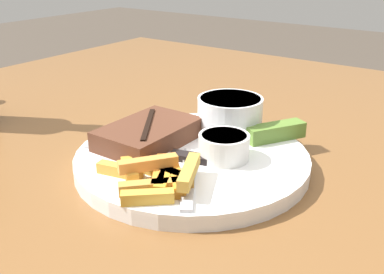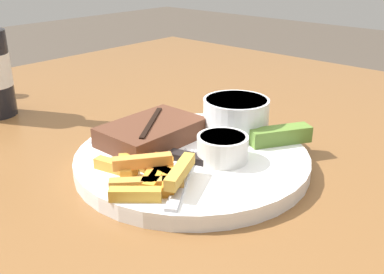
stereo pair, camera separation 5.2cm
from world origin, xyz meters
TOP-DOWN VIEW (x-y plane):
  - dining_table at (0.00, 0.00)m, footprint 1.22×1.25m
  - dinner_plate at (0.00, 0.00)m, footprint 0.28×0.28m
  - steak_portion at (-0.01, 0.06)m, footprint 0.12×0.08m
  - fries_pile at (-0.08, -0.01)m, footprint 0.10×0.12m
  - coleslaw_cup at (0.09, -0.00)m, footprint 0.09×0.09m
  - dipping_sauce_cup at (0.01, -0.04)m, footprint 0.06×0.06m
  - pickle_spear at (0.09, -0.06)m, footprint 0.08×0.06m
  - fork_utensil at (-0.06, -0.04)m, footprint 0.12×0.08m
  - knife_utensil at (-0.03, 0.02)m, footprint 0.06×0.16m

SIDE VIEW (x-z plane):
  - dining_table at x=0.00m, z-range 0.31..1.09m
  - dinner_plate at x=0.00m, z-range 0.78..0.79m
  - fork_utensil at x=-0.06m, z-range 0.79..0.80m
  - knife_utensil at x=-0.03m, z-range 0.79..0.80m
  - fries_pile at x=-0.08m, z-range 0.79..0.81m
  - pickle_spear at x=0.09m, z-range 0.79..0.81m
  - steak_portion at x=-0.01m, z-range 0.79..0.82m
  - dipping_sauce_cup at x=0.01m, z-range 0.80..0.83m
  - coleslaw_cup at x=0.09m, z-range 0.80..0.84m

